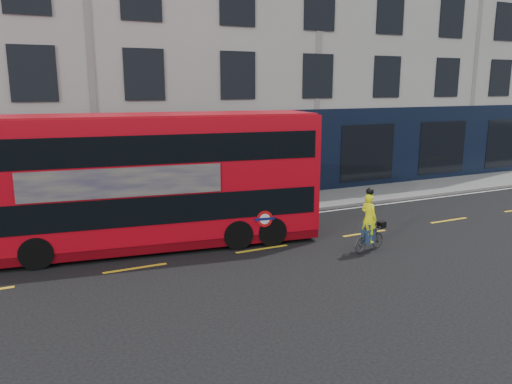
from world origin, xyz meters
TOP-DOWN VIEW (x-y plane):
  - ground at (0.00, 0.00)m, footprint 120.00×120.00m
  - pavement at (0.00, 6.50)m, footprint 60.00×3.00m
  - kerb at (0.00, 5.00)m, footprint 60.00×0.12m
  - building_terrace at (0.00, 12.94)m, footprint 50.00×10.07m
  - road_edge_line at (0.00, 4.70)m, footprint 58.00×0.10m
  - lane_dashes at (0.00, 1.50)m, footprint 58.00×0.12m
  - bus at (1.06, 3.24)m, footprint 10.69×3.74m
  - cyclist at (6.93, -0.09)m, footprint 1.40×0.68m

SIDE VIEW (x-z plane):
  - ground at x=0.00m, z-range 0.00..0.00m
  - road_edge_line at x=0.00m, z-range 0.00..0.01m
  - lane_dashes at x=0.00m, z-range 0.00..0.01m
  - pavement at x=0.00m, z-range 0.00..0.12m
  - kerb at x=0.00m, z-range 0.00..0.13m
  - cyclist at x=6.93m, z-range -0.31..1.72m
  - bus at x=1.06m, z-range 0.05..4.28m
  - building_terrace at x=0.00m, z-range -0.01..14.99m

